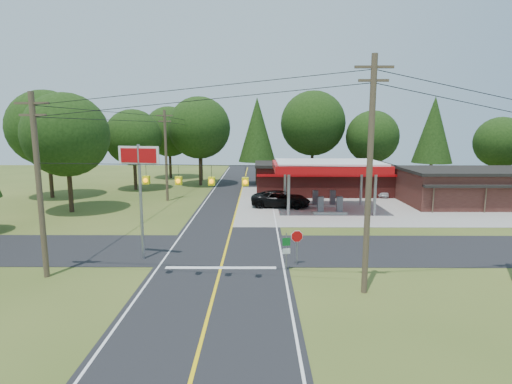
{
  "coord_description": "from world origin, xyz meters",
  "views": [
    {
      "loc": [
        2.21,
        -25.95,
        8.2
      ],
      "look_at": [
        2.0,
        7.0,
        2.8
      ],
      "focal_mm": 28.0,
      "sensor_mm": 36.0,
      "label": 1
    }
  ],
  "objects_px": {
    "gas_canopy": "(328,167)",
    "sedan_car": "(383,191)",
    "big_stop_sign": "(140,174)",
    "suv_car": "(281,199)",
    "octagonal_stop_sign": "(297,239)"
  },
  "relations": [
    {
      "from": "suv_car",
      "to": "sedan_car",
      "type": "distance_m",
      "value": 14.09
    },
    {
      "from": "sedan_car",
      "to": "big_stop_sign",
      "type": "xyz_separation_m",
      "value": [
        -22.0,
        -23.01,
        4.74
      ]
    },
    {
      "from": "sedan_car",
      "to": "octagonal_stop_sign",
      "type": "distance_m",
      "value": 27.09
    },
    {
      "from": "suv_car",
      "to": "big_stop_sign",
      "type": "relative_size",
      "value": 0.84
    },
    {
      "from": "big_stop_sign",
      "to": "octagonal_stop_sign",
      "type": "bearing_deg",
      "value": -6.03
    },
    {
      "from": "big_stop_sign",
      "to": "octagonal_stop_sign",
      "type": "height_order",
      "value": "big_stop_sign"
    },
    {
      "from": "gas_canopy",
      "to": "sedan_car",
      "type": "distance_m",
      "value": 11.89
    },
    {
      "from": "suv_car",
      "to": "big_stop_sign",
      "type": "height_order",
      "value": "big_stop_sign"
    },
    {
      "from": "gas_canopy",
      "to": "suv_car",
      "type": "distance_m",
      "value": 5.85
    },
    {
      "from": "gas_canopy",
      "to": "octagonal_stop_sign",
      "type": "height_order",
      "value": "gas_canopy"
    },
    {
      "from": "sedan_car",
      "to": "big_stop_sign",
      "type": "relative_size",
      "value": 0.5
    },
    {
      "from": "big_stop_sign",
      "to": "suv_car",
      "type": "bearing_deg",
      "value": 60.08
    },
    {
      "from": "gas_canopy",
      "to": "sedan_car",
      "type": "xyz_separation_m",
      "value": [
        8.0,
        8.0,
        -3.65
      ]
    },
    {
      "from": "sedan_car",
      "to": "big_stop_sign",
      "type": "height_order",
      "value": "big_stop_sign"
    },
    {
      "from": "suv_car",
      "to": "big_stop_sign",
      "type": "xyz_separation_m",
      "value": [
        -9.5,
        -16.51,
        4.51
      ]
    }
  ]
}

